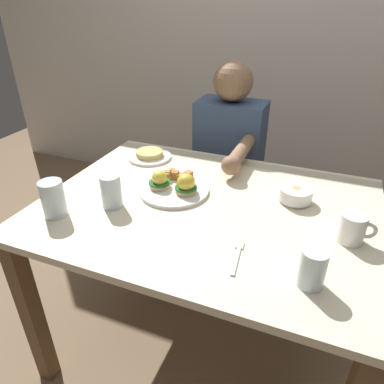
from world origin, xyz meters
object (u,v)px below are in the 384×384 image
eggs_benedict_plate (174,186)px  diner_person (228,160)px  fork (237,255)px  side_plate (150,155)px  fruit_bowl (296,195)px  water_glass_extra (111,193)px  coffee_mug (353,227)px  water_glass_near (312,271)px  dining_table (207,229)px  water_glass_far (54,201)px

eggs_benedict_plate → diner_person: 0.57m
fork → side_plate: bearing=137.1°
diner_person → eggs_benedict_plate: bearing=-95.4°
fruit_bowl → water_glass_extra: size_ratio=0.99×
coffee_mug → water_glass_extra: bearing=-173.0°
fruit_bowl → water_glass_near: (0.09, -0.42, 0.02)m
eggs_benedict_plate → water_glass_extra: 0.24m
water_glass_near → side_plate: size_ratio=0.55×
coffee_mug → water_glass_near: (-0.10, -0.24, -0.00)m
coffee_mug → fork: coffee_mug is taller
dining_table → fruit_bowl: (0.29, 0.14, 0.14)m
fork → water_glass_near: 0.22m
fork → eggs_benedict_plate: bearing=139.7°
dining_table → side_plate: size_ratio=6.00×
fork → diner_person: (-0.28, 0.84, -0.09)m
coffee_mug → side_plate: size_ratio=0.56×
diner_person → water_glass_near: bearing=-61.2°
dining_table → water_glass_near: water_glass_near is taller
water_glass_far → diner_person: (0.36, 0.86, -0.14)m
dining_table → eggs_benedict_plate: size_ratio=4.44×
fork → diner_person: size_ratio=0.14×
dining_table → diner_person: diner_person is taller
coffee_mug → fork: size_ratio=0.71×
dining_table → water_glass_extra: water_glass_extra is taller
coffee_mug → fork: 0.37m
coffee_mug → side_plate: (-0.87, 0.33, -0.04)m
dining_table → fruit_bowl: 0.35m
diner_person → coffee_mug: bearing=-47.7°
diner_person → dining_table: bearing=-80.5°
coffee_mug → water_glass_far: 0.97m
fruit_bowl → water_glass_far: bearing=-152.1°
coffee_mug → diner_person: bearing=132.3°
water_glass_near → water_glass_far: (-0.85, 0.02, 0.01)m
fork → coffee_mug: bearing=33.5°
dining_table → water_glass_far: (-0.46, -0.26, 0.16)m
fork → water_glass_far: water_glass_far is taller
water_glass_far → side_plate: water_glass_far is taller
water_glass_extra → side_plate: size_ratio=0.61×
fruit_bowl → diner_person: size_ratio=0.11×
side_plate → water_glass_far: bearing=-97.6°
coffee_mug → water_glass_far: (-0.95, -0.22, 0.00)m
side_plate → diner_person: 0.44m
side_plate → fork: bearing=-42.9°
dining_table → water_glass_far: size_ratio=9.32×
dining_table → water_glass_extra: 0.38m
eggs_benedict_plate → side_plate: (-0.24, 0.25, -0.01)m
dining_table → side_plate: (-0.39, 0.29, 0.12)m
water_glass_near → water_glass_extra: water_glass_extra is taller
water_glass_extra → diner_person: bearing=73.7°
fruit_bowl → fork: fruit_bowl is taller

